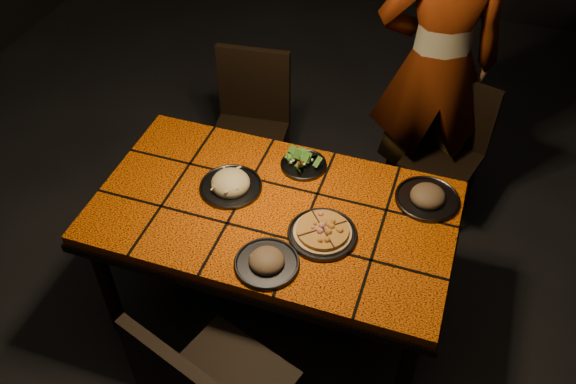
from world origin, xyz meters
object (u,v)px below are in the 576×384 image
(diner, at_px, (437,66))
(plate_pasta, at_px, (231,184))
(dining_table, at_px, (274,220))
(plate_pizza, at_px, (322,233))
(chair_far_left, at_px, (251,118))
(chair_far_right, at_px, (450,143))

(diner, distance_m, plate_pasta, 1.29)
(dining_table, bearing_deg, diner, 64.21)
(plate_pizza, relative_size, plate_pasta, 1.22)
(chair_far_left, height_order, chair_far_right, chair_far_left)
(plate_pizza, xyz_separation_m, plate_pasta, (-0.48, 0.14, 0.01))
(chair_far_right, xyz_separation_m, plate_pasta, (-0.91, -0.99, 0.29))
(dining_table, distance_m, chair_far_right, 1.26)
(dining_table, height_order, diner, diner)
(plate_pasta, bearing_deg, plate_pizza, -16.70)
(dining_table, xyz_separation_m, chair_far_right, (0.69, 1.05, -0.19))
(chair_far_left, bearing_deg, dining_table, -68.63)
(chair_far_right, bearing_deg, plate_pizza, -94.96)
(dining_table, bearing_deg, plate_pasta, 165.29)
(chair_far_right, height_order, diner, diner)
(diner, bearing_deg, plate_pizza, 58.64)
(dining_table, relative_size, chair_far_right, 1.91)
(plate_pizza, bearing_deg, dining_table, 161.53)
(chair_far_left, bearing_deg, plate_pizza, -59.46)
(chair_far_left, bearing_deg, plate_pasta, -81.14)
(chair_far_right, relative_size, plate_pasta, 2.93)
(diner, relative_size, plate_pasta, 6.46)
(diner, height_order, plate_pasta, diner)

